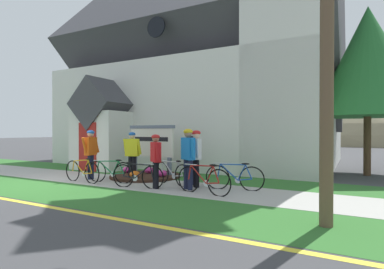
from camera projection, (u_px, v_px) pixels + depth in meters
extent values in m
plane|color=#3D3D3F|center=(119.00, 170.00, 13.59)|extent=(140.00, 140.00, 0.00)
cube|color=#A8A59E|center=(107.00, 180.00, 10.70)|extent=(32.00, 2.15, 0.01)
cube|color=#2D6628|center=(53.00, 191.00, 8.77)|extent=(32.00, 2.24, 0.01)
cube|color=#2D6628|center=(143.00, 173.00, 12.51)|extent=(24.00, 1.95, 0.01)
cube|color=yellow|center=(8.00, 200.00, 7.65)|extent=(28.00, 0.16, 0.01)
cube|color=silver|center=(206.00, 118.00, 17.80)|extent=(13.78, 10.10, 5.00)
cube|color=#424247|center=(206.00, 44.00, 17.75)|extent=(14.28, 10.28, 10.28)
cube|color=silver|center=(289.00, 20.00, 12.15)|extent=(3.10, 3.10, 12.30)
cube|color=silver|center=(101.00, 141.00, 13.83)|extent=(2.40, 1.60, 2.60)
cube|color=#424247|center=(101.00, 104.00, 13.81)|extent=(2.40, 1.80, 2.40)
cube|color=maroon|center=(87.00, 147.00, 13.11)|extent=(1.00, 0.06, 2.10)
cube|color=black|center=(79.00, 124.00, 15.60)|extent=(0.76, 0.06, 1.90)
cone|color=black|center=(79.00, 105.00, 15.59)|extent=(0.80, 0.06, 0.80)
cylinder|color=black|center=(156.00, 27.00, 13.28)|extent=(0.90, 0.06, 0.90)
cube|color=slate|center=(135.00, 165.00, 12.14)|extent=(0.12, 0.12, 0.75)
cube|color=slate|center=(169.00, 167.00, 11.29)|extent=(0.12, 0.12, 0.75)
cube|color=silver|center=(152.00, 142.00, 11.70)|extent=(1.99, 0.16, 1.08)
cube|color=slate|center=(152.00, 127.00, 11.70)|extent=(2.11, 0.21, 0.12)
cube|color=black|center=(151.00, 139.00, 11.66)|extent=(1.59, 0.08, 0.16)
cylinder|color=#382319|center=(145.00, 176.00, 11.36)|extent=(2.61, 2.61, 0.10)
ellipsoid|color=#CC338C|center=(162.00, 173.00, 10.88)|extent=(0.36, 0.36, 0.24)
ellipsoid|color=#CC338C|center=(149.00, 170.00, 11.76)|extent=(0.36, 0.36, 0.24)
ellipsoid|color=#CC338C|center=(128.00, 170.00, 11.93)|extent=(0.36, 0.36, 0.24)
ellipsoid|color=orange|center=(135.00, 174.00, 10.60)|extent=(0.36, 0.36, 0.24)
torus|color=black|center=(124.00, 173.00, 10.02)|extent=(0.72, 0.14, 0.72)
torus|color=black|center=(97.00, 172.00, 10.38)|extent=(0.72, 0.14, 0.72)
cylinder|color=#19723F|center=(106.00, 167.00, 10.26)|extent=(0.57, 0.12, 0.44)
cylinder|color=#19723F|center=(109.00, 161.00, 10.21)|extent=(0.78, 0.15, 0.06)
cylinder|color=#19723F|center=(116.00, 168.00, 10.12)|extent=(0.27, 0.07, 0.46)
cylinder|color=#19723F|center=(118.00, 174.00, 10.09)|extent=(0.43, 0.10, 0.09)
cylinder|color=#19723F|center=(121.00, 167.00, 10.05)|extent=(0.22, 0.07, 0.40)
cylinder|color=#19723F|center=(98.00, 166.00, 10.37)|extent=(0.12, 0.05, 0.37)
ellipsoid|color=black|center=(119.00, 160.00, 10.08)|extent=(0.25, 0.11, 0.05)
cylinder|color=silver|center=(99.00, 161.00, 10.35)|extent=(0.44, 0.09, 0.03)
cylinder|color=silver|center=(113.00, 174.00, 10.16)|extent=(0.18, 0.05, 0.18)
torus|color=black|center=(182.00, 176.00, 9.42)|extent=(0.69, 0.27, 0.72)
torus|color=black|center=(162.00, 172.00, 10.19)|extent=(0.69, 0.27, 0.72)
cylinder|color=#B7B7BC|center=(169.00, 168.00, 9.93)|extent=(0.55, 0.22, 0.47)
cylinder|color=#B7B7BC|center=(171.00, 162.00, 9.84)|extent=(0.75, 0.29, 0.06)
cylinder|color=#B7B7BC|center=(176.00, 169.00, 9.64)|extent=(0.26, 0.12, 0.48)
cylinder|color=#B7B7BC|center=(178.00, 176.00, 9.57)|extent=(0.41, 0.17, 0.09)
cylinder|color=#B7B7BC|center=(180.00, 169.00, 9.49)|extent=(0.22, 0.11, 0.42)
cylinder|color=#B7B7BC|center=(163.00, 167.00, 10.16)|extent=(0.12, 0.07, 0.39)
ellipsoid|color=black|center=(179.00, 161.00, 9.55)|extent=(0.25, 0.15, 0.05)
cylinder|color=silver|center=(163.00, 161.00, 10.12)|extent=(0.43, 0.17, 0.03)
cylinder|color=silver|center=(174.00, 176.00, 9.73)|extent=(0.18, 0.08, 0.18)
torus|color=black|center=(252.00, 179.00, 8.75)|extent=(0.72, 0.17, 0.73)
torus|color=black|center=(218.00, 177.00, 9.06)|extent=(0.72, 0.17, 0.73)
cylinder|color=#194CA5|center=(229.00, 172.00, 8.95)|extent=(0.55, 0.13, 0.48)
cylinder|color=#194CA5|center=(233.00, 164.00, 8.92)|extent=(0.74, 0.17, 0.04)
cylinder|color=#194CA5|center=(242.00, 173.00, 8.84)|extent=(0.26, 0.08, 0.47)
cylinder|color=#194CA5|center=(245.00, 180.00, 8.81)|extent=(0.41, 0.11, 0.09)
cylinder|color=#194CA5|center=(249.00, 172.00, 8.78)|extent=(0.22, 0.07, 0.42)
cylinder|color=#194CA5|center=(219.00, 171.00, 9.05)|extent=(0.12, 0.06, 0.41)
ellipsoid|color=black|center=(246.00, 164.00, 8.80)|extent=(0.25, 0.12, 0.05)
cylinder|color=silver|center=(220.00, 163.00, 9.03)|extent=(0.44, 0.11, 0.03)
cylinder|color=silver|center=(238.00, 180.00, 8.88)|extent=(0.18, 0.05, 0.18)
torus|color=black|center=(219.00, 183.00, 8.03)|extent=(0.74, 0.15, 0.75)
torus|color=black|center=(189.00, 179.00, 8.65)|extent=(0.74, 0.15, 0.75)
cylinder|color=#A51E19|center=(198.00, 174.00, 8.44)|extent=(0.55, 0.12, 0.49)
cylinder|color=#A51E19|center=(202.00, 166.00, 8.37)|extent=(0.75, 0.15, 0.06)
cylinder|color=#A51E19|center=(210.00, 175.00, 8.21)|extent=(0.26, 0.08, 0.50)
cylinder|color=#A51E19|center=(213.00, 183.00, 8.15)|extent=(0.41, 0.10, 0.09)
cylinder|color=#A51E19|center=(216.00, 175.00, 8.08)|extent=(0.22, 0.07, 0.45)
cylinder|color=#A51E19|center=(190.00, 172.00, 8.62)|extent=(0.12, 0.05, 0.42)
ellipsoid|color=black|center=(213.00, 165.00, 8.14)|extent=(0.25, 0.12, 0.05)
cylinder|color=silver|center=(191.00, 164.00, 8.59)|extent=(0.44, 0.10, 0.03)
cylinder|color=silver|center=(206.00, 183.00, 8.28)|extent=(0.18, 0.05, 0.18)
torus|color=black|center=(123.00, 176.00, 9.38)|extent=(0.72, 0.16, 0.72)
torus|color=black|center=(153.00, 177.00, 9.07)|extent=(0.72, 0.16, 0.72)
cylinder|color=black|center=(142.00, 172.00, 9.18)|extent=(0.54, 0.13, 0.45)
cylinder|color=black|center=(139.00, 164.00, 9.21)|extent=(0.73, 0.16, 0.04)
cylinder|color=black|center=(132.00, 171.00, 9.29)|extent=(0.25, 0.08, 0.45)
cylinder|color=black|center=(129.00, 177.00, 9.32)|extent=(0.40, 0.11, 0.09)
cylinder|color=black|center=(126.00, 170.00, 9.35)|extent=(0.21, 0.07, 0.39)
cylinder|color=black|center=(151.00, 171.00, 9.08)|extent=(0.12, 0.06, 0.38)
ellipsoid|color=black|center=(128.00, 163.00, 9.32)|extent=(0.25, 0.12, 0.05)
cylinder|color=silver|center=(150.00, 164.00, 9.09)|extent=(0.44, 0.10, 0.03)
cylinder|color=silver|center=(135.00, 178.00, 9.26)|extent=(0.18, 0.05, 0.18)
torus|color=black|center=(92.00, 173.00, 10.00)|extent=(0.73, 0.10, 0.73)
torus|color=black|center=(73.00, 171.00, 10.55)|extent=(0.73, 0.10, 0.73)
cylinder|color=orange|center=(79.00, 167.00, 10.36)|extent=(0.55, 0.08, 0.44)
cylinder|color=orange|center=(81.00, 160.00, 10.30)|extent=(0.75, 0.10, 0.10)
cylinder|color=orange|center=(86.00, 167.00, 10.16)|extent=(0.26, 0.06, 0.49)
cylinder|color=orange|center=(88.00, 173.00, 10.11)|extent=(0.41, 0.07, 0.09)
cylinder|color=orange|center=(90.00, 166.00, 10.05)|extent=(0.22, 0.05, 0.44)
cylinder|color=orange|center=(73.00, 166.00, 10.52)|extent=(0.12, 0.05, 0.37)
ellipsoid|color=black|center=(88.00, 159.00, 10.09)|extent=(0.25, 0.10, 0.05)
cylinder|color=silver|center=(74.00, 160.00, 10.50)|extent=(0.44, 0.06, 0.03)
cylinder|color=silver|center=(84.00, 174.00, 10.22)|extent=(0.18, 0.03, 0.18)
cylinder|color=#191E38|center=(193.00, 173.00, 9.75)|extent=(0.15, 0.15, 0.78)
cylinder|color=#191E38|center=(190.00, 173.00, 9.68)|extent=(0.15, 0.15, 0.78)
cube|color=silver|center=(191.00, 152.00, 9.70)|extent=(0.37, 0.48, 0.57)
sphere|color=beige|center=(191.00, 140.00, 9.70)|extent=(0.20, 0.20, 0.20)
ellipsoid|color=black|center=(191.00, 138.00, 9.70)|extent=(0.32, 0.30, 0.14)
cylinder|color=silver|center=(199.00, 151.00, 9.83)|extent=(0.09, 0.17, 0.52)
cylinder|color=silver|center=(184.00, 151.00, 9.57)|extent=(0.09, 0.19, 0.52)
cylinder|color=black|center=(155.00, 175.00, 9.16)|extent=(0.15, 0.15, 0.81)
cylinder|color=black|center=(156.00, 176.00, 9.06)|extent=(0.15, 0.15, 0.81)
cube|color=red|center=(156.00, 152.00, 9.10)|extent=(0.48, 0.43, 0.59)
sphere|color=#936B51|center=(156.00, 139.00, 9.10)|extent=(0.21, 0.21, 0.21)
ellipsoid|color=red|center=(156.00, 137.00, 9.09)|extent=(0.33, 0.34, 0.15)
cylinder|color=red|center=(154.00, 150.00, 9.37)|extent=(0.09, 0.13, 0.53)
cylinder|color=red|center=(157.00, 152.00, 8.83)|extent=(0.09, 0.15, 0.54)
cylinder|color=#191E38|center=(90.00, 167.00, 10.82)|extent=(0.15, 0.15, 0.87)
cylinder|color=#191E38|center=(92.00, 167.00, 10.93)|extent=(0.15, 0.15, 0.87)
cube|color=#E55914|center=(91.00, 146.00, 10.87)|extent=(0.29, 0.52, 0.64)
sphere|color=tan|center=(91.00, 134.00, 10.86)|extent=(0.23, 0.23, 0.23)
ellipsoid|color=#1E59B2|center=(91.00, 132.00, 10.86)|extent=(0.32, 0.28, 0.16)
cylinder|color=#E55914|center=(84.00, 146.00, 10.60)|extent=(0.09, 0.24, 0.58)
cylinder|color=#E55914|center=(97.00, 145.00, 11.14)|extent=(0.09, 0.24, 0.58)
cylinder|color=#191E38|center=(186.00, 174.00, 9.04)|extent=(0.15, 0.15, 0.89)
cylinder|color=#191E38|center=(190.00, 175.00, 8.85)|extent=(0.15, 0.15, 0.89)
cube|color=blue|center=(188.00, 149.00, 8.94)|extent=(0.53, 0.42, 0.65)
sphere|color=#936B51|center=(188.00, 134.00, 8.93)|extent=(0.23, 0.23, 0.23)
ellipsoid|color=gold|center=(188.00, 132.00, 8.93)|extent=(0.35, 0.37, 0.16)
cylinder|color=blue|center=(184.00, 147.00, 9.21)|extent=(0.09, 0.24, 0.59)
cylinder|color=blue|center=(192.00, 148.00, 8.66)|extent=(0.09, 0.18, 0.59)
cylinder|color=black|center=(196.00, 173.00, 9.38)|extent=(0.15, 0.15, 0.87)
cylinder|color=black|center=(197.00, 174.00, 9.26)|extent=(0.15, 0.15, 0.87)
cube|color=silver|center=(196.00, 149.00, 9.31)|extent=(0.48, 0.49, 0.63)
sphere|color=beige|center=(196.00, 135.00, 9.31)|extent=(0.22, 0.22, 0.22)
ellipsoid|color=red|center=(196.00, 133.00, 9.31)|extent=(0.37, 0.36, 0.16)
cylinder|color=silver|center=(195.00, 147.00, 9.61)|extent=(0.09, 0.23, 0.57)
cylinder|color=silver|center=(198.00, 148.00, 9.02)|extent=(0.09, 0.16, 0.58)
cylinder|color=black|center=(134.00, 168.00, 10.80)|extent=(0.15, 0.15, 0.84)
cylinder|color=black|center=(130.00, 168.00, 10.83)|extent=(0.15, 0.15, 0.84)
cube|color=yellow|center=(132.00, 147.00, 10.81)|extent=(0.51, 0.31, 0.61)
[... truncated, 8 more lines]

